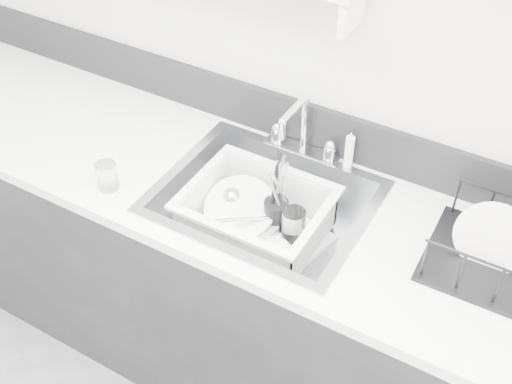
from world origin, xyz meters
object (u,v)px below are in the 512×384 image
Objects in this scene: counter_run at (263,294)px; sink at (264,219)px; wash_tub at (257,216)px; dish_rack at (512,251)px.

sink is at bearing 0.00° from counter_run.
dish_rack is (0.73, 0.08, 0.16)m from wash_tub.
counter_run is at bearing 19.89° from wash_tub.
counter_run is 7.63× the size of dish_rack.
wash_tub is 0.75m from dish_rack.
sink is at bearing 19.89° from wash_tub.
counter_run is 7.38× the size of wash_tub.
counter_run is 0.37m from sink.
dish_rack reaches higher than wash_tub.
sink is 0.72m from dish_rack.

